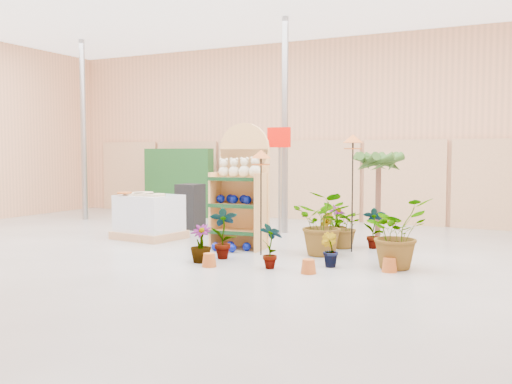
# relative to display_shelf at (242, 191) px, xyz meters

# --- Properties ---
(room) EXTENTS (15.20, 12.10, 4.70)m
(room) POSITION_rel_display_shelf_xyz_m (-0.04, -0.55, 1.20)
(room) COLOR gray
(room) RESTS_ON ground
(display_shelf) EXTENTS (0.97, 0.65, 2.23)m
(display_shelf) POSITION_rel_display_shelf_xyz_m (0.00, 0.00, 0.00)
(display_shelf) COLOR tan
(display_shelf) RESTS_ON ground
(teddy_bears) EXTENTS (0.82, 0.22, 0.35)m
(teddy_bears) POSITION_rel_display_shelf_xyz_m (0.03, -0.10, 0.39)
(teddy_bears) COLOR beige
(teddy_bears) RESTS_ON display_shelf
(gazing_balls_shelf) EXTENTS (0.82, 0.28, 0.16)m
(gazing_balls_shelf) POSITION_rel_display_shelf_xyz_m (0.00, -0.13, -0.14)
(gazing_balls_shelf) COLOR #04107F
(gazing_balls_shelf) RESTS_ON display_shelf
(gazing_balls_floor) EXTENTS (0.63, 0.39, 0.15)m
(gazing_balls_floor) POSITION_rel_display_shelf_xyz_m (0.01, -0.43, -0.94)
(gazing_balls_floor) COLOR #04107F
(gazing_balls_floor) RESTS_ON ground
(pallet_stack) EXTENTS (1.34, 1.16, 0.90)m
(pallet_stack) POSITION_rel_display_shelf_xyz_m (-2.12, 0.11, -0.58)
(pallet_stack) COLOR tan
(pallet_stack) RESTS_ON ground
(charcoal_planters) EXTENTS (0.80, 0.50, 1.00)m
(charcoal_planters) POSITION_rel_display_shelf_xyz_m (-2.26, 1.67, -0.60)
(charcoal_planters) COLOR black
(charcoal_planters) RESTS_ON ground
(trellis_stock) EXTENTS (2.00, 0.30, 1.80)m
(trellis_stock) POSITION_rel_display_shelf_xyz_m (-3.84, 3.74, -0.12)
(trellis_stock) COLOR #164119
(trellis_stock) RESTS_ON ground
(offer_sign) EXTENTS (0.50, 0.08, 2.20)m
(offer_sign) POSITION_rel_display_shelf_xyz_m (0.06, 1.52, 0.55)
(offer_sign) COLOR gray
(offer_sign) RESTS_ON ground
(bird_table_front) EXTENTS (0.34, 0.34, 1.74)m
(bird_table_front) POSITION_rel_display_shelf_xyz_m (0.64, -0.55, 0.60)
(bird_table_front) COLOR black
(bird_table_front) RESTS_ON ground
(bird_table_right) EXTENTS (0.34, 0.34, 2.00)m
(bird_table_right) POSITION_rel_display_shelf_xyz_m (1.91, 0.40, 0.84)
(bird_table_right) COLOR black
(bird_table_right) RESTS_ON ground
(bird_table_back) EXTENTS (0.34, 0.34, 1.86)m
(bird_table_back) POSITION_rel_display_shelf_xyz_m (-2.11, 3.43, 0.71)
(bird_table_back) COLOR black
(bird_table_back) RESTS_ON ground
(palm) EXTENTS (0.70, 0.70, 1.81)m
(palm) POSITION_rel_display_shelf_xyz_m (2.15, 1.23, 0.53)
(palm) COLOR brown
(palm) RESTS_ON ground
(potted_plant_0) EXTENTS (0.53, 0.47, 0.84)m
(potted_plant_0) POSITION_rel_display_shelf_xyz_m (0.24, -1.11, -0.60)
(potted_plant_0) COLOR #254816
(potted_plant_0) RESTS_ON ground
(potted_plant_2) EXTENTS (1.02, 0.90, 1.07)m
(potted_plant_2) POSITION_rel_display_shelf_xyz_m (1.60, -0.13, -0.48)
(potted_plant_2) COLOR #254816
(potted_plant_2) RESTS_ON ground
(potted_plant_4) EXTENTS (0.45, 0.36, 0.74)m
(potted_plant_4) POSITION_rel_display_shelf_xyz_m (2.16, 0.91, -0.65)
(potted_plant_4) COLOR #254816
(potted_plant_4) RESTS_ON ground
(potted_plant_5) EXTENTS (0.48, 0.46, 0.68)m
(potted_plant_5) POSITION_rel_display_shelf_xyz_m (1.41, 0.34, -0.68)
(potted_plant_5) COLOR #254816
(potted_plant_5) RESTS_ON ground
(potted_plant_6) EXTENTS (0.90, 0.86, 0.80)m
(potted_plant_6) POSITION_rel_display_shelf_xyz_m (1.63, 0.68, -0.62)
(potted_plant_6) COLOR #254816
(potted_plant_6) RESTS_ON ground
(potted_plant_7) EXTENTS (0.38, 0.38, 0.59)m
(potted_plant_7) POSITION_rel_display_shelf_xyz_m (0.08, -1.54, -0.72)
(potted_plant_7) COLOR #254816
(potted_plant_7) RESTS_ON ground
(potted_plant_8) EXTENTS (0.40, 0.31, 0.68)m
(potted_plant_8) POSITION_rel_display_shelf_xyz_m (1.24, -1.49, -0.68)
(potted_plant_8) COLOR #254816
(potted_plant_8) RESTS_ON ground
(potted_plant_9) EXTENTS (0.35, 0.33, 0.51)m
(potted_plant_9) POSITION_rel_display_shelf_xyz_m (1.97, -0.98, -0.76)
(potted_plant_9) COLOR #254816
(potted_plant_9) RESTS_ON ground
(potted_plant_10) EXTENTS (1.17, 1.21, 1.04)m
(potted_plant_10) POSITION_rel_display_shelf_xyz_m (2.88, -0.64, -0.50)
(potted_plant_10) COLOR #254816
(potted_plant_10) RESTS_ON ground
(potted_plant_11) EXTENTS (0.48, 0.48, 0.69)m
(potted_plant_11) POSITION_rel_display_shelf_xyz_m (1.31, 1.39, -0.67)
(potted_plant_11) COLOR #254816
(potted_plant_11) RESTS_ON ground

